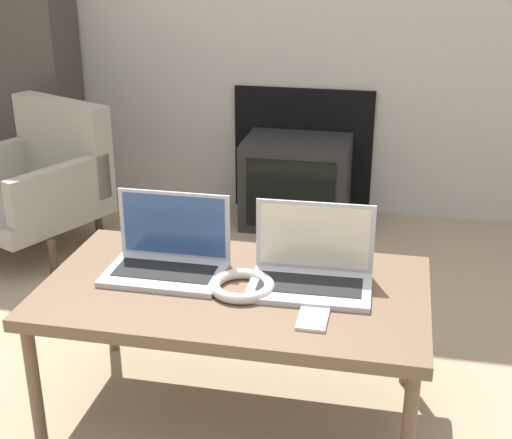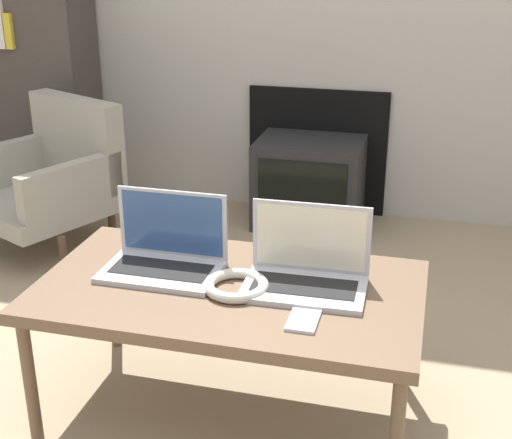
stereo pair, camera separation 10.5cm
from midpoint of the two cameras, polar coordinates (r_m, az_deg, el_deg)
name	(u,v)px [view 2 (the right image)]	position (r m, az deg, el deg)	size (l,w,h in m)	color
table	(229,296)	(2.02, -0.67, -6.19)	(1.08, 0.61, 0.43)	brown
laptop_left	(166,253)	(2.09, -5.83, -2.70)	(0.34, 0.22, 0.22)	#B2B2B7
laptop_right	(307,269)	(2.00, 5.58, -3.98)	(0.34, 0.23, 0.22)	#B2B2B7
headphones	(236,286)	(1.97, -0.08, -5.32)	(0.18, 0.18, 0.03)	beige
phone	(305,317)	(1.85, 5.54, -7.81)	(0.08, 0.15, 0.01)	silver
tv	(309,183)	(3.50, 5.13, 2.94)	(0.51, 0.39, 0.43)	black
armchair	(54,175)	(3.36, -14.99, 3.48)	(0.74, 0.75, 0.66)	gray
bookshelf	(32,59)	(3.91, -16.77, 12.19)	(0.61, 0.32, 1.49)	#3F3833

